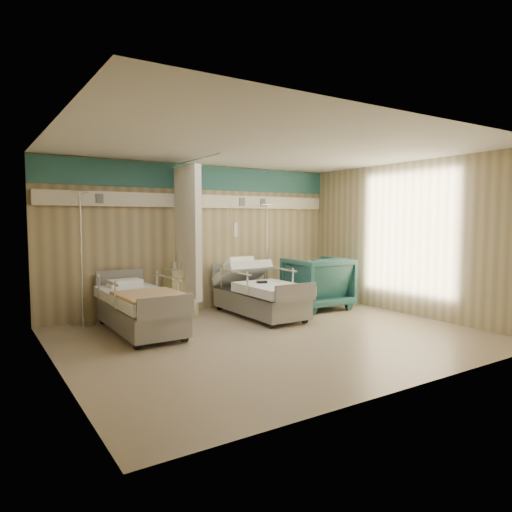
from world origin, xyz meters
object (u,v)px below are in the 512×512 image
Objects in this scene: iv_stand_left at (83,299)px; bed_left at (141,312)px; bedside_cabinet at (180,292)px; bed_right at (259,299)px; visitor_armchair at (317,283)px; iv_stand_right at (267,284)px.

bed_left is at bearing -55.14° from iv_stand_left.
bed_left is at bearing -139.40° from bedside_cabinet.
bed_right is 1.38m from visitor_armchair.
visitor_armchair is (2.52, -0.88, 0.09)m from bedside_cabinet.
iv_stand_right is (0.77, 0.91, 0.11)m from bed_right.
iv_stand_left is at bearing 179.58° from iv_stand_right.
iv_stand_right is at bearing 0.38° from bedside_cabinet.
visitor_armchair is 1.08m from iv_stand_right.
bed_right is at bearing -130.18° from iv_stand_right.
iv_stand_right reaches higher than bed_right.
visitor_armchair is at bearing 0.27° from bed_left.
bed_right is 2.20m from bed_left.
bedside_cabinet reaches higher than bed_left.
bedside_cabinet is at bearing 40.60° from bed_left.
bedside_cabinet is at bearing 141.95° from bed_right.
visitor_armchair reaches higher than bedside_cabinet.
bedside_cabinet is 2.67m from visitor_armchair.
iv_stand_right is 3.63m from iv_stand_left.
bedside_cabinet is 0.38× the size of iv_stand_left.
bed_left is at bearing 180.00° from bed_right.
visitor_armchair is (3.57, 0.02, 0.20)m from bed_left.
bedside_cabinet is 0.76× the size of visitor_armchair.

